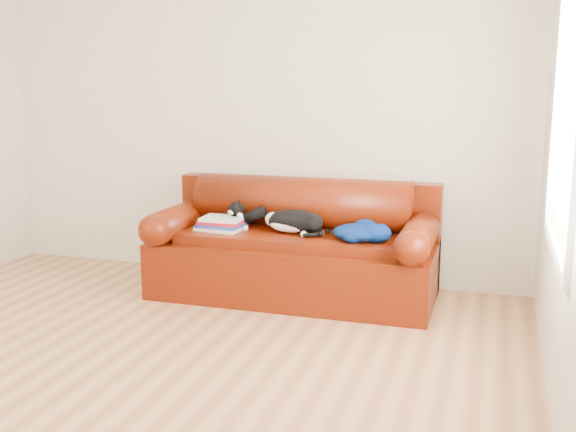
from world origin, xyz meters
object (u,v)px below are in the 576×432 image
cat (293,222)px  sofa_base (294,265)px  book_stack (222,223)px  blanket (361,231)px

cat → sofa_base: bearing=111.8°
sofa_base → book_stack: book_stack is taller
cat → book_stack: bearing=-165.5°
cat → blanket: size_ratio=1.30×
blanket → sofa_base: bearing=168.8°
blanket → book_stack: bearing=179.6°
cat → blanket: bearing=1.8°
cat → blanket: (0.52, -0.06, -0.03)m
sofa_base → cat: bearing=-76.9°
book_stack → sofa_base: bearing=10.3°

